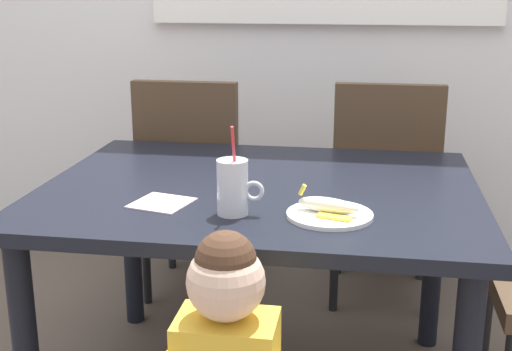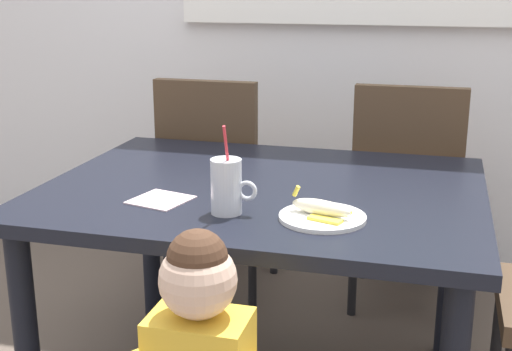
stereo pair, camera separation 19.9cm
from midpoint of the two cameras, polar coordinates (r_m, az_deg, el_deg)
name	(u,v)px [view 1 (the left image)]	position (r m, az deg, el deg)	size (l,w,h in m)	color
dining_table	(260,214)	(2.13, -2.36, -3.24)	(1.32, 1.03, 0.73)	black
dining_chair_left	(194,177)	(2.90, -7.13, -0.14)	(0.44, 0.44, 0.96)	#4C3826
dining_chair_right	(385,182)	(2.85, 8.69, -0.54)	(0.44, 0.44, 0.96)	#4C3826
milk_cup	(233,190)	(1.83, -5.03, -1.27)	(0.13, 0.08, 0.25)	silver
snack_plate	(330,215)	(1.82, 3.04, -3.34)	(0.23, 0.23, 0.01)	white
peeled_banana	(329,206)	(1.81, 2.98, -2.60)	(0.18, 0.13, 0.07)	#F4EAC6
paper_napkin	(162,203)	(1.96, -10.72, -2.30)	(0.15, 0.15, 0.00)	silver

